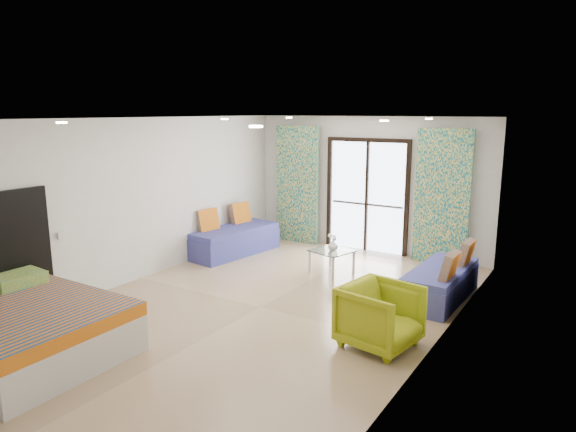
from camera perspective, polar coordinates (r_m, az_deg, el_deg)
The scene contains 22 objects.
floor at distance 7.59m, azimuth -3.07°, elevation -10.09°, with size 5.00×7.50×0.01m, color #9E805E, non-canonical shape.
ceiling at distance 7.05m, azimuth -3.31°, elevation 10.75°, with size 5.00×7.50×0.01m, color silver, non-canonical shape.
wall_back at distance 10.44m, azimuth 8.86°, elevation 3.48°, with size 5.00×0.01×2.70m, color silver, non-canonical shape.
wall_left at distance 8.86m, azimuth -16.48°, elevation 1.69°, with size 0.01×7.50×2.70m, color silver, non-canonical shape.
wall_right at distance 6.13m, azimuth 16.25°, elevation -2.59°, with size 0.01×7.50×2.70m, color silver, non-canonical shape.
balcony_door at distance 10.42m, azimuth 8.78°, elevation 2.96°, with size 1.76×0.08×2.28m.
balcony_rail at distance 10.48m, azimuth 8.74°, elevation 1.30°, with size 1.52×0.03×0.04m, color #595451.
curtain_left at distance 11.00m, azimuth 1.03°, elevation 3.50°, with size 1.00×0.10×2.50m, color beige.
curtain_right at distance 9.77m, azimuth 16.77°, elevation 1.97°, with size 1.00×0.10×2.50m, color beige.
downlight_a at distance 6.65m, azimuth -23.85°, elevation 9.48°, with size 0.12×0.12×0.02m, color #FFE0B2.
downlight_b at distance 4.61m, azimuth -3.59°, elevation 9.90°, with size 0.12×0.12×0.02m, color #FFE0B2.
downlight_c at distance 8.70m, azimuth -7.05°, elevation 10.65°, with size 0.12×0.12×0.02m, color #FFE0B2.
downlight_d at distance 7.26m, azimuth 10.64°, elevation 10.36°, with size 0.12×0.12×0.02m, color #FFE0B2.
downlight_e at distance 10.32m, azimuth 0.11°, elevation 10.88°, with size 0.12×0.12×0.02m, color #FFE0B2.
downlight_f at distance 9.14m, azimuth 15.39°, elevation 10.37°, with size 0.12×0.12×0.02m, color #FFE0B2.
switch_plate at distance 8.04m, azimuth -23.89°, elevation -2.00°, with size 0.02×0.10×0.10m, color silver.
bed at distance 6.83m, azimuth -27.44°, elevation -11.15°, with size 2.19×1.79×0.75m.
daybed_left at distance 10.28m, azimuth -6.08°, elevation -2.57°, with size 0.98×2.00×0.95m.
daybed_right at distance 8.13m, azimuth 16.66°, elevation -7.04°, with size 0.74×1.78×0.87m.
coffee_table at distance 9.03m, azimuth 4.89°, elevation -4.08°, with size 0.76×0.76×0.72m.
vase at distance 8.98m, azimuth 5.03°, elevation -3.26°, with size 0.18×0.19×0.18m, color white.
armchair at distance 6.36m, azimuth 10.21°, elevation -10.56°, with size 0.82×0.77×0.85m, color #9DA815.
Camera 1 is at (4.10, -5.74, 2.81)m, focal length 32.00 mm.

